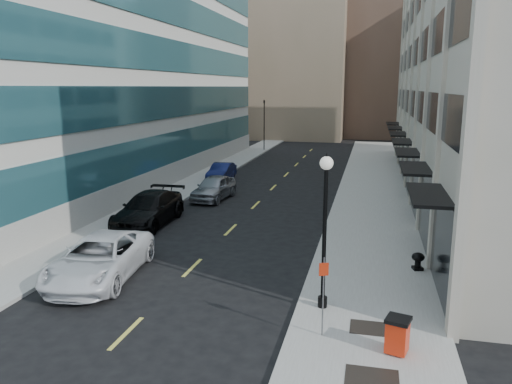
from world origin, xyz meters
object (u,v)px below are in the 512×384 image
at_px(urn_planter, 418,259).
at_px(traffic_signal, 264,103).
at_px(car_white_van, 100,258).
at_px(lamppost, 325,219).
at_px(trash_bin, 397,334).
at_px(sign_post, 323,286).
at_px(car_silver_sedan, 214,188).
at_px(car_black_pickup, 149,209).
at_px(car_blue_sedan, 221,172).

bearing_deg(urn_planter, traffic_signal, 111.21).
height_order(car_white_van, lamppost, lamppost).
distance_m(car_white_van, trash_bin, 12.01).
xyz_separation_m(lamppost, sign_post, (0.19, -2.04, -1.56)).
bearing_deg(car_silver_sedan, urn_planter, -37.71).
distance_m(car_black_pickup, trash_bin, 17.45).
relative_size(trash_bin, sign_post, 0.43).
xyz_separation_m(car_white_van, sign_post, (9.28, -3.01, 0.90)).
distance_m(trash_bin, urn_planter, 7.21).
xyz_separation_m(car_black_pickup, sign_post, (10.88, -11.01, 0.87)).
bearing_deg(urn_planter, trash_bin, -99.07).
bearing_deg(trash_bin, sign_post, -177.66).
relative_size(traffic_signal, trash_bin, 6.48).
bearing_deg(car_blue_sedan, lamppost, -65.39).
xyz_separation_m(traffic_signal, trash_bin, (13.78, -45.54, -4.99)).
relative_size(traffic_signal, car_white_van, 1.12).
xyz_separation_m(trash_bin, urn_planter, (1.14, 7.12, -0.13)).
bearing_deg(urn_planter, lamppost, -127.82).
xyz_separation_m(car_silver_sedan, lamppost, (9.09, -15.97, 2.49)).
bearing_deg(lamppost, car_silver_sedan, 119.66).
xyz_separation_m(traffic_signal, car_white_van, (2.30, -42.00, -4.86)).
height_order(car_white_van, trash_bin, car_white_van).
relative_size(car_black_pickup, sign_post, 2.45).
bearing_deg(lamppost, car_blue_sedan, 114.96).
relative_size(sign_post, urn_planter, 3.44).
height_order(traffic_signal, urn_planter, traffic_signal).
height_order(traffic_signal, car_black_pickup, traffic_signal).
relative_size(traffic_signal, sign_post, 2.77).
bearing_deg(car_white_van, car_blue_sedan, 87.46).
height_order(car_black_pickup, car_blue_sedan, car_black_pickup).
distance_m(traffic_signal, car_blue_sedan, 20.63).
bearing_deg(car_black_pickup, trash_bin, -42.18).
height_order(traffic_signal, lamppost, traffic_signal).
relative_size(car_white_van, car_silver_sedan, 1.28).
height_order(car_black_pickup, urn_planter, car_black_pickup).
bearing_deg(car_blue_sedan, trash_bin, -63.24).
xyz_separation_m(lamppost, urn_planter, (3.52, 4.54, -2.73)).
xyz_separation_m(car_silver_sedan, sign_post, (9.28, -18.01, 0.93)).
bearing_deg(trash_bin, urn_planter, 97.00).
relative_size(car_black_pickup, lamppost, 1.14).
bearing_deg(traffic_signal, car_silver_sedan, -85.13).
xyz_separation_m(traffic_signal, car_blue_sedan, (0.70, -20.00, -5.00)).
xyz_separation_m(traffic_signal, sign_post, (11.58, -45.01, -3.95)).
distance_m(car_black_pickup, car_blue_sedan, 14.00).
bearing_deg(car_silver_sedan, trash_bin, -53.78).
distance_m(car_blue_sedan, lamppost, 25.47).
bearing_deg(car_black_pickup, lamppost, -40.74).
bearing_deg(car_silver_sedan, car_blue_sedan, 107.34).
height_order(trash_bin, lamppost, lamppost).
height_order(lamppost, urn_planter, lamppost).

